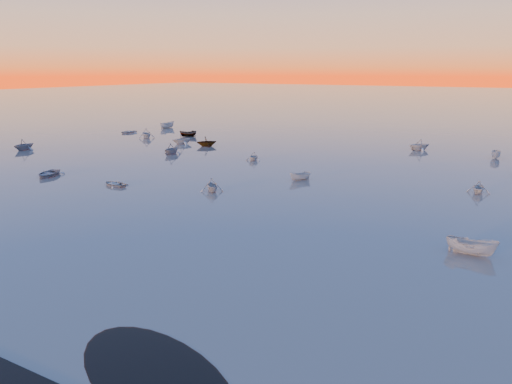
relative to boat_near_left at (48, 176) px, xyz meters
The scene contains 6 objects.
ground 79.96m from the boat_near_left, 66.28° to the left, with size 600.00×600.00×0.00m, color #6B6259.
mud_lobes 42.51m from the boat_near_left, 40.83° to the right, with size 140.00×6.00×0.07m, color black, non-canonical shape.
moored_fleet 41.49m from the boat_near_left, 39.17° to the left, with size 124.00×58.00×1.20m, color #B9B9B5, non-canonical shape.
boat_near_left is the anchor object (origin of this frame).
boat_near_center 52.99m from the boat_near_left, ahead, with size 3.86×1.63×1.34m, color #B9B9B5.
boat_near_right 54.29m from the boat_near_left, 20.09° to the left, with size 3.25×1.46×1.14m, color #B9B9B5.
Camera 1 is at (24.44, -15.78, 14.02)m, focal length 35.00 mm.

